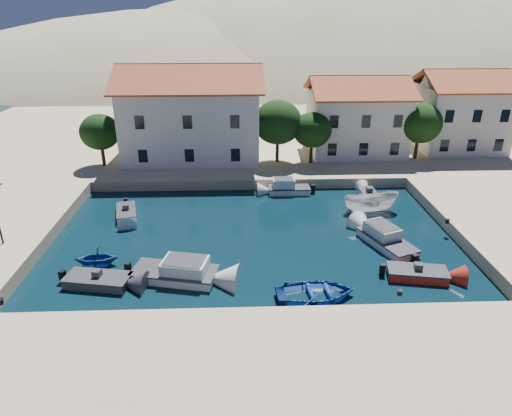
{
  "coord_description": "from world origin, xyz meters",
  "views": [
    {
      "loc": [
        -1.02,
        -20.6,
        16.05
      ],
      "look_at": [
        0.21,
        11.13,
        2.0
      ],
      "focal_mm": 32.0,
      "sensor_mm": 36.0,
      "label": 1
    }
  ],
  "objects_px": {
    "building_right": "(460,109)",
    "rowboat_south": "(316,298)",
    "building_left": "(191,111)",
    "cabin_cruiser_south": "(174,272)",
    "building_mid": "(357,114)",
    "cabin_cruiser_east": "(387,240)",
    "boat_east": "(370,211)"
  },
  "relations": [
    {
      "from": "building_left",
      "to": "cabin_cruiser_south",
      "type": "distance_m",
      "value": 23.99
    },
    {
      "from": "building_left",
      "to": "boat_east",
      "type": "height_order",
      "value": "building_left"
    },
    {
      "from": "building_right",
      "to": "rowboat_south",
      "type": "bearing_deg",
      "value": -126.42
    },
    {
      "from": "building_mid",
      "to": "building_left",
      "type": "bearing_deg",
      "value": -176.82
    },
    {
      "from": "building_mid",
      "to": "cabin_cruiser_east",
      "type": "height_order",
      "value": "building_mid"
    },
    {
      "from": "rowboat_south",
      "to": "cabin_cruiser_east",
      "type": "bearing_deg",
      "value": -49.24
    },
    {
      "from": "building_mid",
      "to": "building_right",
      "type": "height_order",
      "value": "building_right"
    },
    {
      "from": "rowboat_south",
      "to": "building_right",
      "type": "bearing_deg",
      "value": -40.7
    },
    {
      "from": "building_mid",
      "to": "rowboat_south",
      "type": "distance_m",
      "value": 28.64
    },
    {
      "from": "building_left",
      "to": "building_mid",
      "type": "relative_size",
      "value": 1.4
    },
    {
      "from": "building_left",
      "to": "boat_east",
      "type": "xyz_separation_m",
      "value": [
        16.12,
        -13.46,
        -5.94
      ]
    },
    {
      "from": "boat_east",
      "to": "building_left",
      "type": "bearing_deg",
      "value": 45.13
    },
    {
      "from": "building_right",
      "to": "cabin_cruiser_south",
      "type": "distance_m",
      "value": 39.06
    },
    {
      "from": "building_left",
      "to": "boat_east",
      "type": "bearing_deg",
      "value": -39.86
    },
    {
      "from": "rowboat_south",
      "to": "boat_east",
      "type": "bearing_deg",
      "value": -32.55
    },
    {
      "from": "cabin_cruiser_east",
      "to": "boat_east",
      "type": "bearing_deg",
      "value": -25.54
    },
    {
      "from": "building_mid",
      "to": "cabin_cruiser_south",
      "type": "distance_m",
      "value": 30.24
    },
    {
      "from": "cabin_cruiser_south",
      "to": "building_left",
      "type": "bearing_deg",
      "value": 103.91
    },
    {
      "from": "building_right",
      "to": "boat_east",
      "type": "distance_m",
      "value": 21.48
    },
    {
      "from": "building_right",
      "to": "cabin_cruiser_south",
      "type": "bearing_deg",
      "value": -139.12
    },
    {
      "from": "building_mid",
      "to": "boat_east",
      "type": "xyz_separation_m",
      "value": [
        -1.88,
        -14.46,
        -5.22
      ]
    },
    {
      "from": "building_left",
      "to": "boat_east",
      "type": "distance_m",
      "value": 21.82
    },
    {
      "from": "cabin_cruiser_east",
      "to": "boat_east",
      "type": "relative_size",
      "value": 1.12
    },
    {
      "from": "cabin_cruiser_east",
      "to": "boat_east",
      "type": "xyz_separation_m",
      "value": [
        0.46,
        6.17,
        -0.48
      ]
    },
    {
      "from": "cabin_cruiser_east",
      "to": "building_left",
      "type": "bearing_deg",
      "value": 17.3
    },
    {
      "from": "rowboat_south",
      "to": "boat_east",
      "type": "relative_size",
      "value": 1.02
    },
    {
      "from": "cabin_cruiser_south",
      "to": "boat_east",
      "type": "relative_size",
      "value": 1.22
    },
    {
      "from": "building_left",
      "to": "building_mid",
      "type": "bearing_deg",
      "value": 3.18
    },
    {
      "from": "building_right",
      "to": "rowboat_south",
      "type": "xyz_separation_m",
      "value": [
        -20.54,
        -27.84,
        -5.47
      ]
    },
    {
      "from": "building_left",
      "to": "cabin_cruiser_south",
      "type": "bearing_deg",
      "value": -88.26
    },
    {
      "from": "rowboat_south",
      "to": "building_mid",
      "type": "bearing_deg",
      "value": -21.93
    },
    {
      "from": "building_mid",
      "to": "cabin_cruiser_south",
      "type": "xyz_separation_m",
      "value": [
        -17.29,
        -24.35,
        -4.75
      ]
    }
  ]
}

